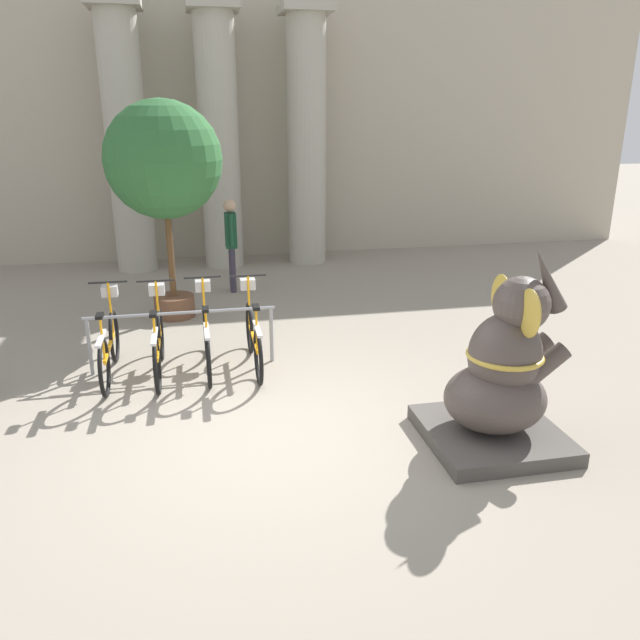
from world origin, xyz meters
name	(u,v)px	position (x,y,z in m)	size (l,w,h in m)	color
ground_plane	(269,433)	(0.00, 0.00, 0.00)	(60.00, 60.00, 0.00)	gray
building_facade	(216,119)	(0.00, 8.60, 3.00)	(20.00, 0.20, 6.00)	#B2A893
column_left	(126,140)	(-1.82, 7.60, 2.62)	(1.01, 1.01, 5.16)	#ADA899
column_middle	(219,139)	(0.00, 7.60, 2.62)	(1.01, 1.01, 5.16)	#ADA899
column_right	(307,139)	(1.82, 7.60, 2.62)	(1.01, 1.01, 5.16)	#ADA899
bike_rack	(182,327)	(-0.86, 1.95, 0.56)	(2.39, 0.05, 0.77)	gray
bicycle_0	(109,345)	(-1.75, 1.86, 0.42)	(0.48, 1.79, 1.11)	black
bicycle_1	(158,343)	(-1.16, 1.81, 0.42)	(0.48, 1.79, 1.11)	black
bicycle_2	(207,338)	(-0.56, 1.87, 0.42)	(0.48, 1.79, 1.11)	black
bicycle_3	(253,335)	(0.04, 1.83, 0.42)	(0.48, 1.79, 1.11)	black
elephant_statue	(502,379)	(2.23, -0.62, 0.68)	(1.32, 1.32, 2.01)	#4C4742
person_pedestrian	(231,237)	(0.03, 5.49, 1.01)	(0.22, 0.47, 1.69)	#383342
potted_tree	(164,164)	(-1.01, 4.17, 2.42)	(1.77, 1.77, 3.37)	brown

